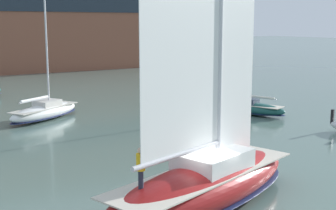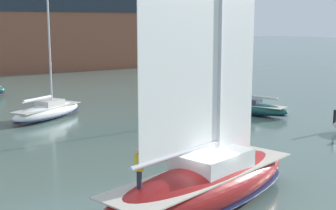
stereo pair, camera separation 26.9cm
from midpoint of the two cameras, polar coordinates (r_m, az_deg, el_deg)
ground_plane at (r=20.81m, az=4.08°, el=-12.36°), size 400.00×400.00×0.00m
waterfront_building at (r=86.57m, az=-12.51°, el=11.57°), size 38.90×16.56×21.28m
tree_shore_center at (r=90.48m, az=-2.66°, el=11.15°), size 6.80×6.80×13.99m
sailboat_main at (r=20.38m, az=4.16°, el=-9.10°), size 12.21×6.56×16.15m
sailboat_moored_mid_channel at (r=40.06m, az=-14.99°, el=-0.72°), size 7.55×5.69×10.37m
sailboat_moored_far_slip at (r=41.46m, az=9.79°, el=-0.30°), size 4.08×6.75×8.99m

